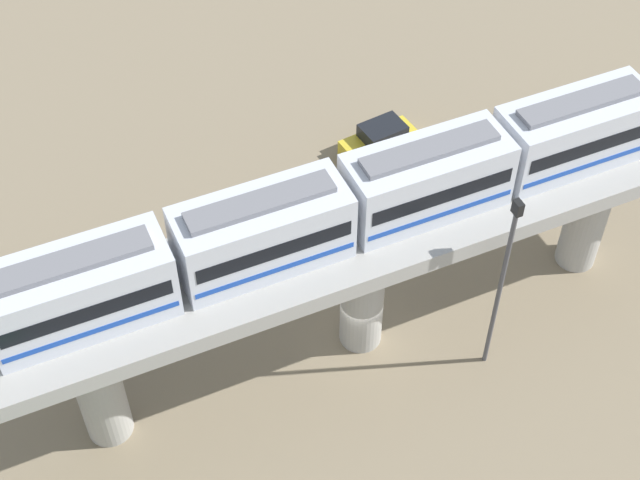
# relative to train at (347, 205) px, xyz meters

# --- Properties ---
(ground_plane) EXTENTS (120.00, 120.00, 0.00)m
(ground_plane) POSITION_rel_train_xyz_m (0.00, 0.88, -8.88)
(ground_plane) COLOR #84755B
(viaduct) EXTENTS (5.20, 35.80, 7.35)m
(viaduct) POSITION_rel_train_xyz_m (0.00, 0.88, -3.12)
(viaduct) COLOR #A8A59E
(viaduct) RESTS_ON ground
(train) EXTENTS (2.64, 27.45, 3.24)m
(train) POSITION_rel_train_xyz_m (0.00, 0.00, 0.00)
(train) COLOR silver
(train) RESTS_ON viaduct
(parked_car_yellow) EXTENTS (2.29, 4.38, 1.76)m
(parked_car_yellow) POSITION_rel_train_xyz_m (-10.86, 7.31, -8.14)
(parked_car_yellow) COLOR yellow
(parked_car_yellow) RESTS_ON ground
(parked_car_blue) EXTENTS (1.89, 4.24, 1.76)m
(parked_car_blue) POSITION_rel_train_xyz_m (-5.65, -9.11, -8.14)
(parked_car_blue) COLOR #284CB7
(parked_car_blue) RESTS_ON ground
(signal_post) EXTENTS (0.44, 0.28, 9.95)m
(signal_post) POSITION_rel_train_xyz_m (3.40, 5.39, -3.39)
(signal_post) COLOR #4C4C51
(signal_post) RESTS_ON ground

